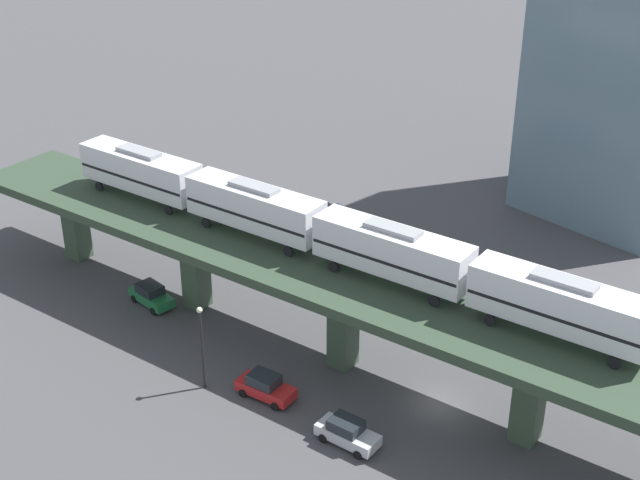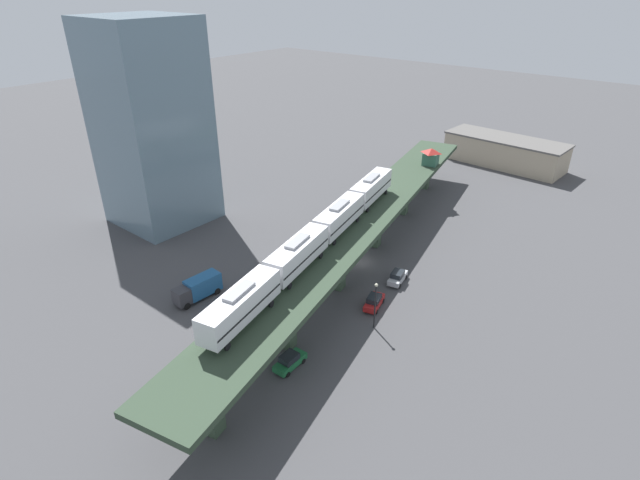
{
  "view_description": "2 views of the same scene",
  "coord_description": "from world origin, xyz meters",
  "px_view_note": "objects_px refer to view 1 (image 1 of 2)",
  "views": [
    {
      "loc": [
        41.1,
        32.44,
        39.95
      ],
      "look_at": [
        1.12,
        -11.68,
        9.22
      ],
      "focal_mm": 50.0,
      "sensor_mm": 36.0,
      "label": 1
    },
    {
      "loc": [
        39.59,
        -58.76,
        41.35
      ],
      "look_at": [
        1.12,
        -11.68,
        9.22
      ],
      "focal_mm": 28.0,
      "sensor_mm": 36.0,
      "label": 2
    }
  ],
  "objects_px": {
    "street_car_green": "(151,295)",
    "subway_train": "(320,228)",
    "street_car_silver": "(347,432)",
    "street_car_red": "(265,386)",
    "street_lamp": "(202,341)",
    "delivery_truck": "(340,226)"
  },
  "relations": [
    {
      "from": "street_car_silver",
      "to": "street_car_red",
      "type": "height_order",
      "value": "same"
    },
    {
      "from": "street_car_green",
      "to": "delivery_truck",
      "type": "height_order",
      "value": "delivery_truck"
    },
    {
      "from": "street_car_green",
      "to": "street_lamp",
      "type": "distance_m",
      "value": 13.55
    },
    {
      "from": "street_car_silver",
      "to": "delivery_truck",
      "type": "xyz_separation_m",
      "value": [
        -20.01,
        -21.91,
        0.82
      ]
    },
    {
      "from": "street_lamp",
      "to": "delivery_truck",
      "type": "bearing_deg",
      "value": -156.29
    },
    {
      "from": "street_car_green",
      "to": "subway_train",
      "type": "bearing_deg",
      "value": 115.87
    },
    {
      "from": "street_lamp",
      "to": "street_car_silver",
      "type": "bearing_deg",
      "value": 106.68
    },
    {
      "from": "street_car_red",
      "to": "street_lamp",
      "type": "height_order",
      "value": "street_lamp"
    },
    {
      "from": "street_car_red",
      "to": "subway_train",
      "type": "bearing_deg",
      "value": -161.33
    },
    {
      "from": "delivery_truck",
      "to": "street_lamp",
      "type": "height_order",
      "value": "street_lamp"
    },
    {
      "from": "street_car_silver",
      "to": "street_car_green",
      "type": "xyz_separation_m",
      "value": [
        -0.05,
        -24.29,
        0.0
      ]
    },
    {
      "from": "subway_train",
      "to": "street_lamp",
      "type": "relative_size",
      "value": 7.1
    },
    {
      "from": "subway_train",
      "to": "street_car_green",
      "type": "xyz_separation_m",
      "value": [
        6.79,
        -14.0,
        -9.32
      ]
    },
    {
      "from": "street_car_silver",
      "to": "street_car_red",
      "type": "distance_m",
      "value": 7.73
    },
    {
      "from": "street_car_green",
      "to": "delivery_truck",
      "type": "relative_size",
      "value": 0.61
    },
    {
      "from": "subway_train",
      "to": "street_car_red",
      "type": "bearing_deg",
      "value": 18.67
    },
    {
      "from": "subway_train",
      "to": "delivery_truck",
      "type": "height_order",
      "value": "subway_train"
    },
    {
      "from": "street_car_red",
      "to": "street_lamp",
      "type": "bearing_deg",
      "value": -56.4
    },
    {
      "from": "street_car_red",
      "to": "street_lamp",
      "type": "xyz_separation_m",
      "value": [
        2.6,
        -3.91,
        3.17
      ]
    },
    {
      "from": "street_car_green",
      "to": "delivery_truck",
      "type": "distance_m",
      "value": 20.12
    },
    {
      "from": "street_car_silver",
      "to": "street_lamp",
      "type": "height_order",
      "value": "street_lamp"
    },
    {
      "from": "street_car_green",
      "to": "street_lamp",
      "type": "relative_size",
      "value": 0.64
    }
  ]
}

